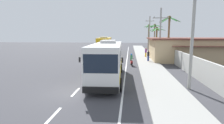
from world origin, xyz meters
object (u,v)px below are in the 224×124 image
at_px(coach_bus_foreground, 107,59).
at_px(palm_fourth, 149,33).
at_px(motorcycle_beside_bus, 131,61).
at_px(palm_nearest, 157,36).
at_px(utility_pole_nearest, 192,21).
at_px(utility_pole_mid, 160,35).
at_px(pedestrian_near_kerb, 146,52).
at_px(roadside_building, 201,49).
at_px(coach_bus_far_lane, 105,45).
at_px(palm_third, 169,30).
at_px(utility_pole_far, 149,34).
at_px(palm_second, 155,30).
at_px(pedestrian_midwalk, 148,55).

height_order(coach_bus_foreground, palm_fourth, palm_fourth).
distance_m(motorcycle_beside_bus, palm_nearest, 13.61).
relative_size(utility_pole_nearest, utility_pole_mid, 1.24).
bearing_deg(motorcycle_beside_bus, pedestrian_near_kerb, 73.35).
relative_size(palm_fourth, roadside_building, 0.42).
relative_size(coach_bus_far_lane, pedestrian_near_kerb, 6.63).
bearing_deg(palm_nearest, roadside_building, -44.54).
relative_size(coach_bus_foreground, utility_pole_mid, 1.33).
xyz_separation_m(palm_nearest, roadside_building, (6.31, -6.21, -2.17)).
bearing_deg(palm_nearest, utility_pole_mid, -94.84).
relative_size(utility_pole_nearest, palm_third, 1.38).
height_order(palm_nearest, palm_fourth, palm_fourth).
bearing_deg(palm_third, utility_pole_far, 100.84).
xyz_separation_m(utility_pole_mid, utility_pole_far, (-0.19, 13.42, 0.03)).
height_order(coach_bus_far_lane, pedestrian_near_kerb, coach_bus_far_lane).
xyz_separation_m(pedestrian_near_kerb, palm_nearest, (2.28, 3.09, 3.03)).
height_order(motorcycle_beside_bus, roadside_building, roadside_building).
relative_size(coach_bus_foreground, palm_second, 1.57).
height_order(palm_third, palm_fourth, palm_third).
bearing_deg(pedestrian_near_kerb, utility_pole_nearest, 111.82).
relative_size(coach_bus_foreground, utility_pole_far, 1.31).
xyz_separation_m(coach_bus_far_lane, utility_pole_mid, (10.02, -11.89, 2.27)).
xyz_separation_m(pedestrian_near_kerb, palm_third, (3.33, -3.33, 4.03)).
distance_m(utility_pole_nearest, roadside_building, 18.23).
bearing_deg(palm_second, palm_nearest, -94.95).
bearing_deg(roadside_building, palm_third, -177.63).
xyz_separation_m(utility_pole_nearest, palm_fourth, (0.58, 38.03, -0.51)).
xyz_separation_m(motorcycle_beside_bus, utility_pole_nearest, (4.39, -10.53, 4.60)).
relative_size(palm_second, roadside_building, 0.41).
xyz_separation_m(pedestrian_midwalk, palm_second, (3.15, 17.65, 4.28)).
bearing_deg(palm_third, utility_pole_nearest, -95.82).
xyz_separation_m(coach_bus_far_lane, palm_nearest, (10.81, -2.59, 2.06)).
height_order(palm_second, palm_third, palm_third).
bearing_deg(palm_fourth, coach_bus_foreground, -101.67).
distance_m(coach_bus_foreground, utility_pole_nearest, 7.94).
bearing_deg(palm_second, coach_bus_foreground, -105.51).
xyz_separation_m(pedestrian_near_kerb, roadside_building, (8.59, -3.11, 0.86)).
relative_size(motorcycle_beside_bus, utility_pole_far, 0.24).
bearing_deg(palm_fourth, utility_pole_nearest, -90.87).
relative_size(pedestrian_near_kerb, palm_nearest, 0.29).
relative_size(palm_nearest, roadside_building, 0.34).
height_order(motorcycle_beside_bus, utility_pole_nearest, utility_pole_nearest).
bearing_deg(utility_pole_far, pedestrian_near_kerb, -100.29).
xyz_separation_m(utility_pole_far, palm_second, (1.78, 5.13, 0.99)).
bearing_deg(roadside_building, utility_pole_nearest, -112.75).
bearing_deg(palm_nearest, motorcycle_beside_bus, -112.32).
bearing_deg(palm_nearest, pedestrian_near_kerb, -126.45).
bearing_deg(utility_pole_mid, roadside_building, 23.57).
distance_m(palm_nearest, palm_fourth, 15.33).
relative_size(utility_pole_nearest, roadside_building, 0.60).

